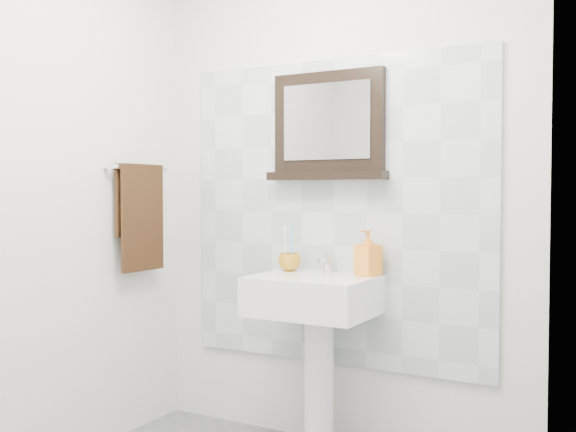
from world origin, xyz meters
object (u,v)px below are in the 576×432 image
object	(u,v)px
toothbrush_cup	(289,262)
hand_towel	(140,209)
framed_mirror	(328,129)
pedestal_sink	(315,315)
soap_dispenser	(368,253)

from	to	relation	value
toothbrush_cup	hand_towel	xyz separation A→B (m)	(-0.75, -0.24, 0.26)
framed_mirror	hand_towel	size ratio (longest dim) A/B	1.13
toothbrush_cup	framed_mirror	size ratio (longest dim) A/B	0.18
pedestal_sink	soap_dispenser	distance (m)	0.38
hand_towel	toothbrush_cup	bearing A→B (deg)	17.80
soap_dispenser	framed_mirror	distance (m)	0.64
toothbrush_cup	framed_mirror	world-z (taller)	framed_mirror
pedestal_sink	toothbrush_cup	xyz separation A→B (m)	(-0.19, 0.11, 0.23)
toothbrush_cup	framed_mirror	bearing A→B (deg)	25.09
pedestal_sink	toothbrush_cup	world-z (taller)	pedestal_sink
pedestal_sink	hand_towel	size ratio (longest dim) A/B	1.75
toothbrush_cup	hand_towel	distance (m)	0.83
pedestal_sink	hand_towel	xyz separation A→B (m)	(-0.94, -0.14, 0.49)
soap_dispenser	hand_towel	distance (m)	1.20
framed_mirror	hand_towel	bearing A→B (deg)	-160.78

